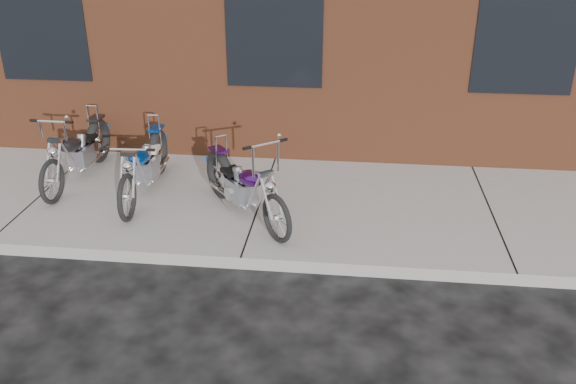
# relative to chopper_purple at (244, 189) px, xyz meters

# --- Properties ---
(ground) EXTENTS (120.00, 120.00, 0.00)m
(ground) POSITION_rel_chopper_purple_xyz_m (0.13, -1.03, -0.52)
(ground) COLOR black
(ground) RESTS_ON ground
(sidewalk) EXTENTS (22.00, 3.00, 0.15)m
(sidewalk) POSITION_rel_chopper_purple_xyz_m (0.13, 0.47, -0.45)
(sidewalk) COLOR #9E968E
(sidewalk) RESTS_ON ground
(chopper_purple) EXTENTS (1.37, 1.66, 1.16)m
(chopper_purple) POSITION_rel_chopper_purple_xyz_m (0.00, 0.00, 0.00)
(chopper_purple) COLOR black
(chopper_purple) RESTS_ON sidewalk
(chopper_blue) EXTENTS (0.52, 2.12, 0.92)m
(chopper_blue) POSITION_rel_chopper_purple_xyz_m (-1.45, 0.52, 0.01)
(chopper_blue) COLOR black
(chopper_blue) RESTS_ON sidewalk
(chopper_third) EXTENTS (0.51, 2.10, 1.07)m
(chopper_third) POSITION_rel_chopper_purple_xyz_m (-2.54, 0.88, 0.01)
(chopper_third) COLOR black
(chopper_third) RESTS_ON sidewalk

